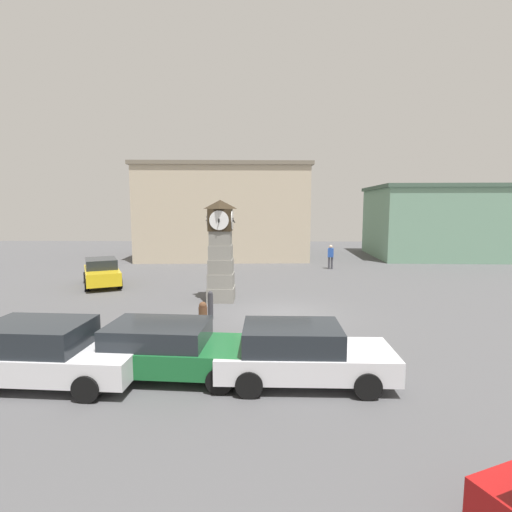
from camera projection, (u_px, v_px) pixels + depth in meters
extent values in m
plane|color=#4C4C4F|center=(281.00, 314.00, 16.33)|extent=(68.49, 68.49, 0.00)
cube|color=gray|center=(221.00, 294.00, 18.68)|extent=(1.24, 1.24, 0.66)
cube|color=gray|center=(221.00, 280.00, 18.59)|extent=(1.17, 1.17, 0.66)
cube|color=slate|center=(221.00, 266.00, 18.51)|extent=(1.11, 1.11, 0.66)
cube|color=gray|center=(221.00, 252.00, 18.43)|extent=(1.04, 1.04, 0.66)
cube|color=gray|center=(221.00, 238.00, 18.35)|extent=(0.97, 0.97, 0.66)
cube|color=#2D2316|center=(220.00, 220.00, 18.25)|extent=(1.06, 1.06, 1.00)
cylinder|color=white|center=(222.00, 219.00, 18.79)|extent=(0.87, 0.04, 0.87)
cube|color=black|center=(222.00, 219.00, 18.82)|extent=(0.06, 0.17, 0.16)
cube|color=black|center=(222.00, 219.00, 18.82)|extent=(0.04, 0.30, 0.20)
cylinder|color=white|center=(219.00, 220.00, 17.70)|extent=(0.87, 0.04, 0.87)
cube|color=black|center=(219.00, 220.00, 17.68)|extent=(0.06, 0.11, 0.20)
cube|color=black|center=(219.00, 220.00, 17.68)|extent=(0.04, 0.33, 0.07)
cylinder|color=white|center=(232.00, 220.00, 18.24)|extent=(0.04, 0.87, 0.87)
cube|color=black|center=(233.00, 220.00, 18.23)|extent=(0.04, 0.06, 0.20)
cube|color=black|center=(233.00, 220.00, 18.23)|extent=(0.23, 0.04, 0.28)
cylinder|color=white|center=(208.00, 220.00, 18.26)|extent=(0.04, 0.87, 0.87)
cube|color=black|center=(208.00, 220.00, 18.26)|extent=(0.19, 0.06, 0.12)
cube|color=black|center=(208.00, 220.00, 18.26)|extent=(0.15, 0.04, 0.32)
pyramid|color=#2D2316|center=(220.00, 204.00, 18.16)|extent=(1.11, 1.11, 0.41)
cylinder|color=brown|center=(203.00, 319.00, 14.14)|extent=(0.31, 0.31, 0.86)
sphere|color=brown|center=(203.00, 306.00, 14.08)|extent=(0.28, 0.28, 0.28)
cylinder|color=#333338|center=(210.00, 307.00, 15.60)|extent=(0.21, 0.21, 0.99)
sphere|color=#333338|center=(210.00, 293.00, 15.54)|extent=(0.19, 0.19, 0.19)
cube|color=silver|center=(51.00, 360.00, 9.96)|extent=(4.57, 2.17, 0.62)
cube|color=#1E2328|center=(36.00, 335.00, 9.91)|extent=(2.55, 1.91, 0.64)
cylinder|color=black|center=(120.00, 358.00, 10.80)|extent=(0.65, 0.25, 0.64)
cylinder|color=black|center=(87.00, 388.00, 8.98)|extent=(0.65, 0.25, 0.64)
cylinder|color=black|center=(23.00, 355.00, 11.01)|extent=(0.65, 0.25, 0.64)
cube|color=#19602D|center=(172.00, 354.00, 10.38)|extent=(4.70, 2.24, 0.60)
cube|color=#1E2328|center=(158.00, 333.00, 10.34)|extent=(2.63, 1.95, 0.52)
cylinder|color=black|center=(231.00, 352.00, 11.20)|extent=(0.65, 0.26, 0.64)
cylinder|color=black|center=(219.00, 381.00, 9.38)|extent=(0.65, 0.26, 0.64)
cylinder|color=black|center=(133.00, 349.00, 11.45)|extent=(0.65, 0.26, 0.64)
cylinder|color=black|center=(103.00, 376.00, 9.63)|extent=(0.65, 0.26, 0.64)
cube|color=silver|center=(305.00, 360.00, 9.98)|extent=(4.39, 1.88, 0.60)
cube|color=#1E2328|center=(292.00, 337.00, 9.92)|extent=(2.42, 1.71, 0.59)
cylinder|color=black|center=(352.00, 357.00, 10.84)|extent=(0.64, 0.22, 0.64)
cylinder|color=black|center=(367.00, 386.00, 9.11)|extent=(0.64, 0.22, 0.64)
cylinder|color=black|center=(252.00, 356.00, 10.92)|extent=(0.64, 0.22, 0.64)
cylinder|color=black|center=(249.00, 384.00, 9.19)|extent=(0.64, 0.22, 0.64)
cube|color=gold|center=(102.00, 275.00, 22.16)|extent=(3.30, 4.39, 0.69)
cube|color=#1E2328|center=(101.00, 263.00, 22.36)|extent=(2.39, 2.69, 0.53)
cylinder|color=black|center=(120.00, 283.00, 21.40)|extent=(0.47, 0.67, 0.64)
cylinder|color=black|center=(87.00, 285.00, 20.73)|extent=(0.47, 0.67, 0.64)
cylinder|color=black|center=(116.00, 275.00, 23.66)|extent=(0.47, 0.67, 0.64)
cylinder|color=black|center=(86.00, 277.00, 22.99)|extent=(0.47, 0.67, 0.64)
cylinder|color=#3F3F47|center=(332.00, 263.00, 28.10)|extent=(0.14, 0.14, 0.84)
cylinder|color=#3F3F47|center=(329.00, 263.00, 28.13)|extent=(0.14, 0.14, 0.84)
cube|color=#264CA5|center=(331.00, 253.00, 28.02)|extent=(0.43, 0.30, 0.63)
sphere|color=beige|center=(331.00, 247.00, 27.97)|extent=(0.23, 0.23, 0.23)
cube|color=#B7A88E|center=(224.00, 214.00, 35.01)|extent=(14.13, 10.26, 7.51)
cube|color=#6E6455|center=(224.00, 168.00, 34.52)|extent=(14.56, 10.57, 0.30)
cube|color=gray|center=(446.00, 223.00, 34.69)|extent=(12.57, 9.62, 5.84)
cube|color=#405849|center=(448.00, 188.00, 34.31)|extent=(12.95, 9.91, 0.30)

